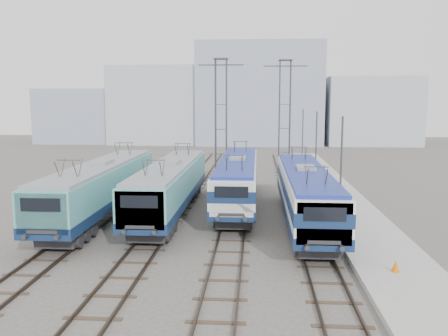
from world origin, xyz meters
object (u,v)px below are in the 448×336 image
(catenary_tower_west, at_px, (221,113))
(catenary_tower_east, at_px, (285,113))
(locomotive_center_left, at_px, (170,184))
(locomotive_center_right, at_px, (238,177))
(safety_cone, at_px, (396,266))
(mast_front, at_px, (341,176))
(mast_rear, at_px, (302,141))
(locomotive_far_left, at_px, (101,185))
(locomotive_far_right, at_px, (305,191))
(mast_mid, at_px, (316,153))

(catenary_tower_west, distance_m, catenary_tower_east, 6.80)
(locomotive_center_left, distance_m, locomotive_center_right, 5.40)
(locomotive_center_right, bearing_deg, safety_cone, -61.11)
(mast_front, xyz_separation_m, mast_rear, (0.00, 24.00, 0.00))
(locomotive_far_left, bearing_deg, locomotive_center_right, 24.53)
(locomotive_far_right, distance_m, mast_rear, 22.32)
(catenary_tower_west, bearing_deg, locomotive_far_right, -69.66)
(locomotive_far_left, bearing_deg, catenary_tower_west, 68.74)
(locomotive_center_right, distance_m, mast_mid, 8.33)
(catenary_tower_west, height_order, mast_mid, catenary_tower_west)
(locomotive_far_right, height_order, mast_rear, mast_rear)
(locomotive_center_left, distance_m, safety_cone, 16.39)
(mast_rear, relative_size, safety_cone, 13.54)
(locomotive_far_right, height_order, catenary_tower_east, catenary_tower_east)
(locomotive_center_right, bearing_deg, mast_mid, 39.54)
(locomotive_far_left, distance_m, safety_cone, 19.38)
(locomotive_far_left, distance_m, mast_mid, 18.02)
(safety_cone, bearing_deg, mast_front, 100.38)
(mast_mid, relative_size, mast_rear, 1.00)
(locomotive_center_left, xyz_separation_m, mast_rear, (10.85, 20.23, 1.29))
(locomotive_center_right, bearing_deg, locomotive_far_right, -47.84)
(locomotive_far_right, bearing_deg, locomotive_far_left, 176.35)
(catenary_tower_west, relative_size, catenary_tower_east, 1.00)
(mast_mid, height_order, safety_cone, mast_mid)
(locomotive_center_right, relative_size, mast_mid, 2.50)
(catenary_tower_west, relative_size, safety_cone, 23.20)
(mast_front, bearing_deg, safety_cone, -79.62)
(mast_front, bearing_deg, catenary_tower_east, 95.45)
(locomotive_center_left, distance_m, catenary_tower_east, 20.71)
(locomotive_center_right, bearing_deg, catenary_tower_east, 74.42)
(locomotive_center_right, xyz_separation_m, mast_mid, (6.35, 5.24, 1.26))
(locomotive_center_right, xyz_separation_m, catenary_tower_west, (-2.25, 13.24, 4.40))
(mast_front, bearing_deg, locomotive_far_right, 135.96)
(mast_front, distance_m, mast_rear, 24.00)
(locomotive_center_right, relative_size, mast_front, 2.50)
(locomotive_center_right, distance_m, catenary_tower_west, 14.13)
(catenary_tower_west, distance_m, safety_cone, 29.49)
(catenary_tower_east, bearing_deg, locomotive_far_right, -89.29)
(locomotive_far_right, distance_m, catenary_tower_east, 20.68)
(locomotive_center_left, bearing_deg, locomotive_far_left, -166.09)
(locomotive_center_right, height_order, locomotive_far_right, locomotive_far_right)
(locomotive_center_left, relative_size, locomotive_far_right, 1.00)
(mast_front, xyz_separation_m, mast_mid, (0.00, 12.00, 0.00))
(catenary_tower_west, height_order, safety_cone, catenary_tower_west)
(safety_cone, bearing_deg, locomotive_center_right, 118.89)
(locomotive_far_right, bearing_deg, catenary_tower_east, 90.71)
(locomotive_center_left, bearing_deg, mast_mid, 37.19)
(catenary_tower_west, distance_m, mast_rear, 9.99)
(locomotive_far_right, bearing_deg, locomotive_center_left, 167.61)
(mast_mid, relative_size, safety_cone, 13.54)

